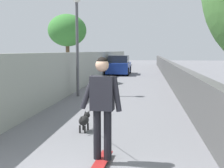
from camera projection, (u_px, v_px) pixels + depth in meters
ground_plane at (130, 82)px, 16.74m from camera, size 80.00×80.00×0.00m
wall_left at (84, 69)px, 14.96m from camera, size 48.00×0.30×1.84m
fence_right at (173, 75)px, 14.38m from camera, size 48.00×0.30×1.25m
tree_left_near at (67, 31)px, 15.84m from camera, size 2.21×2.21×4.00m
lamp_post at (77, 27)px, 11.29m from camera, size 0.36×0.36×4.21m
skateboard at (103, 160)px, 4.65m from camera, size 0.81×0.25×0.08m
person_skateboarder at (102, 100)px, 4.53m from camera, size 0.25×0.71×1.72m
dog at (84, 120)px, 6.50m from camera, size 2.12×0.87×1.06m
car_near at (119, 66)px, 22.27m from camera, size 3.85×1.80×1.54m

